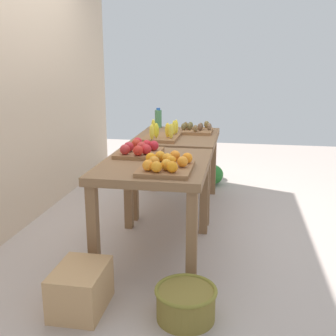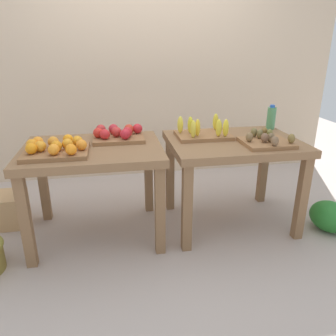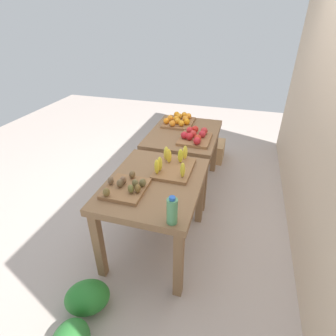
{
  "view_description": "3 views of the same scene",
  "coord_description": "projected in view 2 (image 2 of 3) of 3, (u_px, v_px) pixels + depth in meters",
  "views": [
    {
      "loc": [
        -3.52,
        -0.62,
        1.51
      ],
      "look_at": [
        0.01,
        -0.0,
        0.55
      ],
      "focal_mm": 44.23,
      "sensor_mm": 36.0,
      "label": 1
    },
    {
      "loc": [
        -0.41,
        -2.42,
        1.48
      ],
      "look_at": [
        0.02,
        -0.0,
        0.54
      ],
      "focal_mm": 35.08,
      "sensor_mm": 36.0,
      "label": 2
    },
    {
      "loc": [
        2.35,
        0.64,
        2.01
      ],
      "look_at": [
        0.04,
        -0.03,
        0.58
      ],
      "focal_mm": 28.31,
      "sensor_mm": 36.0,
      "label": 3
    }
  ],
  "objects": [
    {
      "name": "display_table_right",
      "position": [
        233.0,
        153.0,
        2.69
      ],
      "size": [
        1.04,
        0.8,
        0.75
      ],
      "color": "brown",
      "rests_on": "ground_plane"
    },
    {
      "name": "cardboard_produce_box",
      "position": [
        1.0,
        210.0,
        2.82
      ],
      "size": [
        0.4,
        0.3,
        0.28
      ],
      "primitive_type": "cube",
      "color": "tan",
      "rests_on": "ground_plane"
    },
    {
      "name": "apple_bin",
      "position": [
        118.0,
        134.0,
        2.63
      ],
      "size": [
        0.41,
        0.34,
        0.11
      ],
      "color": "#8F623B",
      "rests_on": "display_table_left"
    },
    {
      "name": "kiwi_bin",
      "position": [
        266.0,
        141.0,
        2.51
      ],
      "size": [
        0.37,
        0.33,
        0.1
      ],
      "color": "#8F623B",
      "rests_on": "display_table_right"
    },
    {
      "name": "ground_plane",
      "position": [
        166.0,
        227.0,
        2.82
      ],
      "size": [
        8.0,
        8.0,
        0.0
      ],
      "primitive_type": "plane",
      "color": "#B2A298"
    },
    {
      "name": "water_bottle",
      "position": [
        271.0,
        118.0,
        2.95
      ],
      "size": [
        0.08,
        0.08,
        0.22
      ],
      "color": "#4C8C59",
      "rests_on": "display_table_right"
    },
    {
      "name": "orange_bin",
      "position": [
        56.0,
        148.0,
        2.29
      ],
      "size": [
        0.45,
        0.36,
        0.11
      ],
      "color": "#8F623B",
      "rests_on": "display_table_left"
    },
    {
      "name": "display_table_left",
      "position": [
        93.0,
        161.0,
        2.5
      ],
      "size": [
        1.04,
        0.8,
        0.75
      ],
      "color": "brown",
      "rests_on": "ground_plane"
    },
    {
      "name": "banana_crate",
      "position": [
        203.0,
        132.0,
        2.69
      ],
      "size": [
        0.44,
        0.32,
        0.17
      ],
      "color": "#8F623B",
      "rests_on": "display_table_right"
    },
    {
      "name": "back_wall",
      "position": [
        144.0,
        41.0,
        3.53
      ],
      "size": [
        4.4,
        0.12,
        3.0
      ],
      "primitive_type": "cube",
      "color": "beige",
      "rests_on": "ground_plane"
    }
  ]
}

